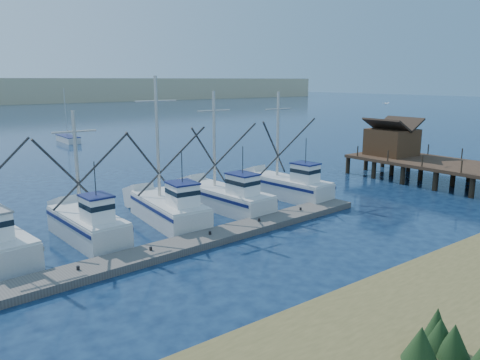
% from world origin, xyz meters
% --- Properties ---
extents(ground, '(500.00, 500.00, 0.00)m').
position_xyz_m(ground, '(0.00, 0.00, 0.00)').
color(ground, '#0B1932').
rests_on(ground, ground).
extents(floating_dock, '(31.09, 4.14, 0.41)m').
position_xyz_m(floating_dock, '(-7.07, 6.14, 0.21)').
color(floating_dock, '#57534E').
rests_on(floating_dock, ground).
extents(timber_pier, '(7.00, 20.00, 8.00)m').
position_xyz_m(timber_pier, '(21.50, 8.46, 2.57)').
color(timber_pier, black).
rests_on(timber_pier, ground).
extents(trawler_fleet, '(30.78, 9.62, 9.96)m').
position_xyz_m(trawler_fleet, '(-7.14, 11.16, 0.97)').
color(trawler_fleet, silver).
rests_on(trawler_fleet, ground).
extents(sailboat_near, '(1.85, 6.32, 8.10)m').
position_xyz_m(sailboat_near, '(3.55, 57.01, 0.49)').
color(sailboat_near, silver).
rests_on(sailboat_near, ground).
extents(flying_gull, '(0.94, 0.17, 0.17)m').
position_xyz_m(flying_gull, '(18.56, 10.89, 7.23)').
color(flying_gull, white).
rests_on(flying_gull, ground).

